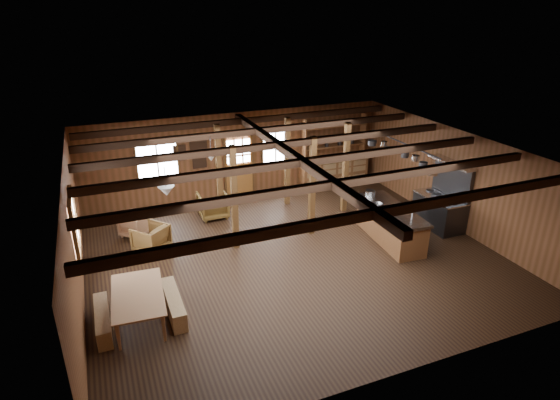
# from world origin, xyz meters

# --- Properties ---
(room) EXTENTS (10.04, 9.04, 2.84)m
(room) POSITION_xyz_m (0.00, 0.00, 1.40)
(room) COLOR black
(room) RESTS_ON ground
(ceiling_joists) EXTENTS (9.80, 8.82, 0.18)m
(ceiling_joists) POSITION_xyz_m (0.00, 0.18, 2.68)
(ceiling_joists) COLOR black
(ceiling_joists) RESTS_ON ceiling
(timber_posts) EXTENTS (3.95, 2.35, 2.80)m
(timber_posts) POSITION_xyz_m (0.52, 2.08, 1.40)
(timber_posts) COLOR #4A2B15
(timber_posts) RESTS_ON floor
(back_door) EXTENTS (1.02, 0.08, 2.15)m
(back_door) POSITION_xyz_m (0.00, 4.45, 0.88)
(back_door) COLOR brown
(back_door) RESTS_ON floor
(window_back_left) EXTENTS (1.32, 0.06, 1.32)m
(window_back_left) POSITION_xyz_m (-2.60, 4.46, 1.60)
(window_back_left) COLOR white
(window_back_left) RESTS_ON wall_back
(window_back_right) EXTENTS (1.02, 0.06, 1.32)m
(window_back_right) POSITION_xyz_m (1.30, 4.46, 1.60)
(window_back_right) COLOR white
(window_back_right) RESTS_ON wall_back
(window_left) EXTENTS (0.14, 1.24, 1.32)m
(window_left) POSITION_xyz_m (-4.96, 0.50, 1.60)
(window_left) COLOR white
(window_left) RESTS_ON wall_back
(notice_boards) EXTENTS (1.08, 0.03, 0.90)m
(notice_boards) POSITION_xyz_m (-1.50, 4.46, 1.64)
(notice_boards) COLOR beige
(notice_boards) RESTS_ON wall_back
(back_counter) EXTENTS (2.55, 0.60, 2.45)m
(back_counter) POSITION_xyz_m (3.40, 4.20, 0.60)
(back_counter) COLOR brown
(back_counter) RESTS_ON floor
(pendant_lamps) EXTENTS (1.86, 2.36, 0.66)m
(pendant_lamps) POSITION_xyz_m (-2.25, 1.00, 2.25)
(pendant_lamps) COLOR #323134
(pendant_lamps) RESTS_ON ceiling
(pot_rack) EXTENTS (0.37, 3.00, 0.44)m
(pot_rack) POSITION_xyz_m (3.28, 0.27, 2.28)
(pot_rack) COLOR #323134
(pot_rack) RESTS_ON ceiling
(kitchen_island) EXTENTS (1.07, 2.56, 1.20)m
(kitchen_island) POSITION_xyz_m (2.80, -0.20, 0.48)
(kitchen_island) COLOR brown
(kitchen_island) RESTS_ON floor
(step_stool) EXTENTS (0.53, 0.40, 0.45)m
(step_stool) POSITION_xyz_m (3.00, 0.17, 0.22)
(step_stool) COLOR brown
(step_stool) RESTS_ON floor
(commercial_range) EXTENTS (0.80, 1.57, 1.94)m
(commercial_range) POSITION_xyz_m (4.65, 0.01, 0.63)
(commercial_range) COLOR #323134
(commercial_range) RESTS_ON floor
(dining_table) EXTENTS (1.13, 1.87, 0.63)m
(dining_table) POSITION_xyz_m (-3.90, -1.25, 0.32)
(dining_table) COLOR #996A45
(dining_table) RESTS_ON floor
(bench_wall) EXTENTS (0.27, 1.44, 0.40)m
(bench_wall) POSITION_xyz_m (-4.65, -1.25, 0.20)
(bench_wall) COLOR brown
(bench_wall) RESTS_ON floor
(bench_aisle) EXTENTS (0.28, 1.52, 0.42)m
(bench_aisle) POSITION_xyz_m (-3.25, -1.25, 0.21)
(bench_aisle) COLOR brown
(bench_aisle) RESTS_ON floor
(armchair_a) EXTENTS (1.08, 1.08, 0.71)m
(armchair_a) POSITION_xyz_m (-3.30, 1.68, 0.35)
(armchair_a) COLOR brown
(armchair_a) RESTS_ON floor
(armchair_b) EXTENTS (0.83, 0.85, 0.77)m
(armchair_b) POSITION_xyz_m (-1.28, 3.08, 0.39)
(armchair_b) COLOR brown
(armchair_b) RESTS_ON floor
(armchair_c) EXTENTS (0.98, 0.98, 0.64)m
(armchair_c) POSITION_xyz_m (-3.58, 2.73, 0.32)
(armchair_c) COLOR #946443
(armchair_c) RESTS_ON floor
(counter_pot) EXTENTS (0.28, 0.28, 0.17)m
(counter_pot) POSITION_xyz_m (2.73, 0.78, 1.02)
(counter_pot) COLOR #B8BCC0
(counter_pot) RESTS_ON kitchen_island
(bowl) EXTENTS (0.25, 0.25, 0.06)m
(bowl) POSITION_xyz_m (2.57, 0.13, 0.97)
(bowl) COLOR silver
(bowl) RESTS_ON kitchen_island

